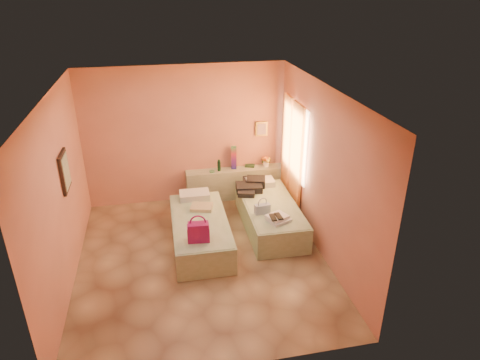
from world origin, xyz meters
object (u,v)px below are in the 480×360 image
at_px(bed_left, 200,232).
at_px(blue_handbag, 262,209).
at_px(water_bottle, 219,165).
at_px(bed_right, 270,216).
at_px(magenta_handbag, 198,232).
at_px(towel_stack, 279,218).
at_px(headboard_ledge, 235,183).
at_px(flower_vase, 266,160).
at_px(green_book, 250,166).

xyz_separation_m(bed_left, blue_handbag, (1.10, -0.02, 0.34)).
relative_size(bed_left, water_bottle, 8.43).
relative_size(bed_right, magenta_handbag, 5.85).
xyz_separation_m(blue_handbag, towel_stack, (0.21, -0.32, -0.04)).
height_order(headboard_ledge, blue_handbag, blue_handbag).
bearing_deg(bed_right, flower_vase, 79.61).
relative_size(flower_vase, towel_stack, 0.76).
height_order(magenta_handbag, blue_handbag, magenta_handbag).
relative_size(headboard_ledge, water_bottle, 8.64).
bearing_deg(water_bottle, magenta_handbag, -106.92).
xyz_separation_m(bed_left, flower_vase, (1.60, 1.65, 0.53)).
distance_m(headboard_ledge, bed_left, 1.89).
xyz_separation_m(bed_left, bed_right, (1.34, 0.30, 0.00)).
bearing_deg(magenta_handbag, bed_right, 38.27).
bearing_deg(bed_right, blue_handbag, -126.44).
bearing_deg(bed_right, towel_stack, -92.12).
height_order(flower_vase, blue_handbag, flower_vase).
relative_size(bed_right, towel_stack, 5.71).
distance_m(green_book, flower_vase, 0.36).
height_order(bed_right, flower_vase, flower_vase).
height_order(bed_left, water_bottle, water_bottle).
xyz_separation_m(water_bottle, flower_vase, (1.00, 0.03, 0.01)).
bearing_deg(magenta_handbag, bed_left, 86.82).
bearing_deg(green_book, headboard_ledge, -147.94).
bearing_deg(magenta_handbag, blue_handbag, 32.78).
relative_size(bed_left, magenta_handbag, 5.85).
xyz_separation_m(bed_right, magenta_handbag, (-1.43, -0.95, 0.41)).
relative_size(bed_left, flower_vase, 7.53).
bearing_deg(magenta_handbag, headboard_ledge, 70.51).
bearing_deg(water_bottle, headboard_ledge, 3.11).
bearing_deg(water_bottle, blue_handbag, -72.96).
bearing_deg(headboard_ledge, magenta_handbag, -114.23).
distance_m(headboard_ledge, green_book, 0.48).
xyz_separation_m(bed_right, green_book, (-0.07, 1.42, 0.42)).
xyz_separation_m(water_bottle, towel_stack, (0.71, -1.95, -0.22)).
height_order(headboard_ledge, water_bottle, water_bottle).
relative_size(headboard_ledge, towel_stack, 5.86).
bearing_deg(headboard_ledge, towel_stack, -79.44).
xyz_separation_m(headboard_ledge, towel_stack, (0.37, -1.97, 0.23)).
relative_size(water_bottle, flower_vase, 0.89).
bearing_deg(blue_handbag, bed_left, 172.84).
xyz_separation_m(headboard_ledge, bed_left, (-0.94, -1.64, -0.08)).
xyz_separation_m(water_bottle, green_book, (0.67, 0.10, -0.10)).
bearing_deg(magenta_handbag, towel_stack, 17.62).
bearing_deg(flower_vase, green_book, 169.03).
xyz_separation_m(bed_left, magenta_handbag, (-0.09, -0.65, 0.41)).
bearing_deg(flower_vase, water_bottle, -178.24).
height_order(bed_left, flower_vase, flower_vase).
distance_m(headboard_ledge, flower_vase, 0.81).
height_order(green_book, towel_stack, green_book).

